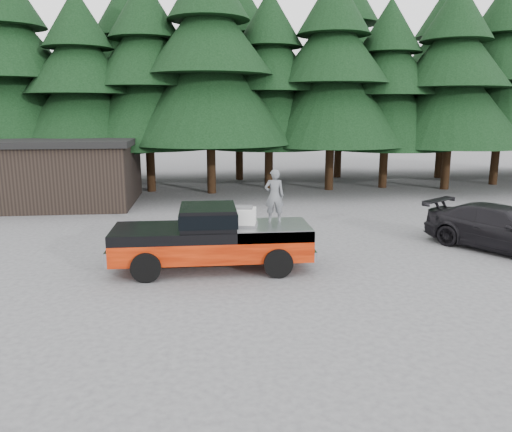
{
  "coord_description": "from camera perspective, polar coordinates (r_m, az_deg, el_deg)",
  "views": [
    {
      "loc": [
        -1.44,
        -13.94,
        4.69
      ],
      "look_at": [
        0.03,
        0.0,
        1.7
      ],
      "focal_mm": 35.0,
      "sensor_mm": 36.0,
      "label": 1
    }
  ],
  "objects": [
    {
      "name": "treeline",
      "position": [
        31.34,
        -2.72,
        17.6
      ],
      "size": [
        60.15,
        16.05,
        17.5
      ],
      "color": "black",
      "rests_on": "ground"
    },
    {
      "name": "man_on_bed",
      "position": [
        15.07,
        2.1,
        2.32
      ],
      "size": [
        0.61,
        0.42,
        1.63
      ],
      "primitive_type": "imported",
      "rotation": [
        0.0,
        0.0,
        3.09
      ],
      "color": "#54575B",
      "rests_on": "pickup_truck"
    },
    {
      "name": "parked_car",
      "position": [
        18.81,
        26.41,
        -1.3
      ],
      "size": [
        4.68,
        5.49,
        1.51
      ],
      "primitive_type": "imported",
      "rotation": [
        0.0,
        0.0,
        0.6
      ],
      "color": "black",
      "rests_on": "ground"
    },
    {
      "name": "ground",
      "position": [
        14.78,
        -0.12,
        -6.45
      ],
      "size": [
        120.0,
        120.0,
        0.0
      ],
      "primitive_type": "plane",
      "color": "#49494B",
      "rests_on": "ground"
    },
    {
      "name": "truck_cab",
      "position": [
        14.75,
        -5.5,
        0.0
      ],
      "size": [
        1.66,
        1.9,
        0.59
      ],
      "primitive_type": "cube",
      "color": "black",
      "rests_on": "pickup_truck"
    },
    {
      "name": "pickup_truck",
      "position": [
        14.98,
        -5.04,
        -3.58
      ],
      "size": [
        6.0,
        2.04,
        1.33
      ],
      "primitive_type": null,
      "color": "red",
      "rests_on": "ground"
    },
    {
      "name": "air_compressor",
      "position": [
        14.72,
        -1.48,
        -0.14
      ],
      "size": [
        0.83,
        0.73,
        0.5
      ],
      "primitive_type": "cube",
      "rotation": [
        0.0,
        0.0,
        -0.18
      ],
      "color": "silver",
      "rests_on": "pickup_truck"
    },
    {
      "name": "utility_building",
      "position": [
        27.19,
        -22.21,
        4.78
      ],
      "size": [
        8.4,
        6.4,
        3.3
      ],
      "color": "black",
      "rests_on": "ground"
    }
  ]
}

